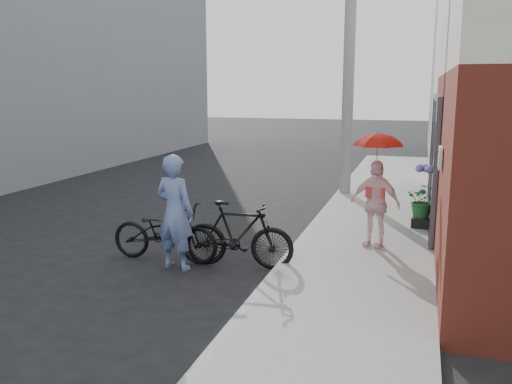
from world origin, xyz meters
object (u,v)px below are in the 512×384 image
at_px(officer, 175,212).
at_px(planter, 422,222).
at_px(utility_pole, 349,57).
at_px(kimono_woman, 375,203).
at_px(bike_right, 238,235).
at_px(bike_left, 165,232).

xyz_separation_m(officer, planter, (3.65, 3.28, -0.68)).
xyz_separation_m(utility_pole, planter, (1.90, -3.04, -3.28)).
relative_size(kimono_woman, planter, 4.05).
xyz_separation_m(bike_right, kimono_woman, (1.95, 1.41, 0.33)).
bearing_deg(utility_pole, kimono_woman, -76.35).
height_order(utility_pole, kimono_woman, utility_pole).
relative_size(bike_left, kimono_woman, 1.24).
bearing_deg(bike_right, officer, 106.27).
bearing_deg(planter, bike_left, -143.19).
xyz_separation_m(officer, kimono_woman, (2.86, 1.75, -0.04)).
bearing_deg(utility_pole, officer, -105.51).
bearing_deg(bike_right, kimono_woman, -58.10).
bearing_deg(utility_pole, bike_right, -98.01).
bearing_deg(planter, utility_pole, 122.02).
distance_m(bike_right, kimono_woman, 2.43).
bearing_deg(bike_right, bike_left, 87.81).
height_order(bike_right, kimono_woman, kimono_woman).
xyz_separation_m(utility_pole, bike_right, (-0.84, -5.98, -2.97)).
relative_size(bike_right, kimono_woman, 1.19).
relative_size(officer, kimono_woman, 1.22).
bearing_deg(bike_left, utility_pole, -19.33).
height_order(bike_right, planter, bike_right).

